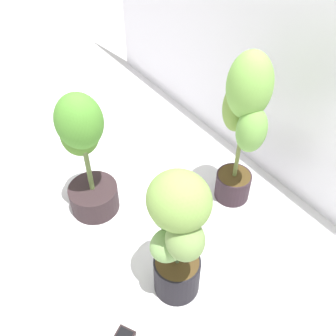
# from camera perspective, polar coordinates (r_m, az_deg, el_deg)

# --- Properties ---
(ground_plane) EXTENTS (8.00, 8.00, 0.00)m
(ground_plane) POSITION_cam_1_polar(r_m,az_deg,el_deg) (2.16, -2.81, -9.09)
(ground_plane) COLOR silver
(ground_plane) RESTS_ON ground
(mylar_back_wall) EXTENTS (3.20, 0.01, 2.00)m
(mylar_back_wall) POSITION_cam_1_polar(r_m,az_deg,el_deg) (2.02, 18.23, 21.03)
(mylar_back_wall) COLOR silver
(mylar_back_wall) RESTS_ON ground
(potted_plant_front_right) EXTENTS (0.38, 0.31, 0.75)m
(potted_plant_front_right) POSITION_cam_1_polar(r_m,az_deg,el_deg) (1.61, 1.30, -9.14)
(potted_plant_front_right) COLOR black
(potted_plant_front_right) RESTS_ON ground
(potted_plant_front_left) EXTENTS (0.38, 0.32, 0.76)m
(potted_plant_front_left) POSITION_cam_1_polar(r_m,az_deg,el_deg) (2.04, -11.98, 2.23)
(potted_plant_front_left) COLOR #2F2124
(potted_plant_front_left) RESTS_ON ground
(potted_plant_back_center) EXTENTS (0.33, 0.27, 0.92)m
(potted_plant_back_center) POSITION_cam_1_polar(r_m,az_deg,el_deg) (1.98, 10.93, 6.87)
(potted_plant_back_center) COLOR #2D1E26
(potted_plant_back_center) RESTS_ON ground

